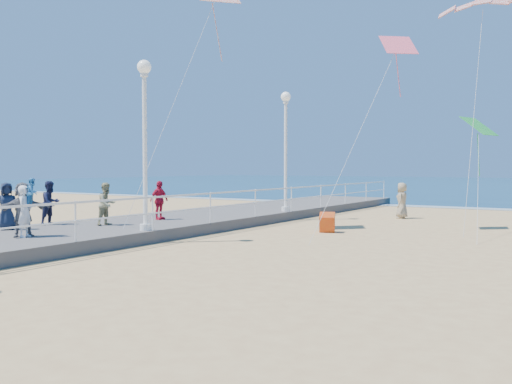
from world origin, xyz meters
The scene contains 18 objects.
ground centered at (0.00, 0.00, 0.00)m, with size 160.00×160.00×0.00m, color tan.
surf_line centered at (0.00, 20.50, 0.03)m, with size 160.00×1.20×0.04m, color silver.
boardwalk centered at (-7.50, 0.00, 0.20)m, with size 5.00×44.00×0.40m, color #68635E.
railing centered at (-5.05, 0.00, 1.25)m, with size 0.05×42.00×0.55m.
lamp_post_mid centered at (-5.35, 0.00, 3.66)m, with size 0.44×0.44×5.32m.
lamp_post_far centered at (-5.35, 9.00, 3.66)m, with size 0.44×0.44×5.32m.
woman_holding_toddler centered at (-7.03, -3.12, 1.14)m, with size 0.54×0.35×1.47m, color white.
toddler_held centered at (-6.88, -2.97, 1.67)m, with size 0.41×0.32×0.84m, color #368BCB.
spectator_1 centered at (-7.55, 0.45, 1.13)m, with size 0.71×0.55×1.46m, color #959167.
spectator_3 centered at (-7.41, 2.93, 1.13)m, with size 0.86×0.36×1.47m, color red.
spectator_4 centered at (-9.20, -2.23, 1.15)m, with size 0.74×0.48×1.51m, color #1A2439.
spectator_5 centered at (-7.20, -3.05, 1.18)m, with size 1.45×0.46×1.56m, color slate.
spectator_7 centered at (-9.36, -0.44, 1.15)m, with size 0.73×0.57×1.51m, color #1C203E.
beach_walker_c centered at (-1.18, 12.55, 0.83)m, with size 0.81×0.53×1.66m, color gray.
box_kite centered at (-1.74, 5.67, 0.30)m, with size 0.55×0.55×0.60m, color red.
kite_parafoil centered at (2.85, 9.21, 8.49)m, with size 3.34×0.90×0.30m, color red, non-canonical shape.
kite_diamond_pink centered at (0.16, 7.75, 6.94)m, with size 1.22×1.22×0.02m, color #FF5D74.
kite_diamond_green centered at (2.51, 10.63, 4.00)m, with size 1.27×1.27×0.02m, color green.
Camera 1 is at (7.11, -13.24, 2.42)m, focal length 40.00 mm.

